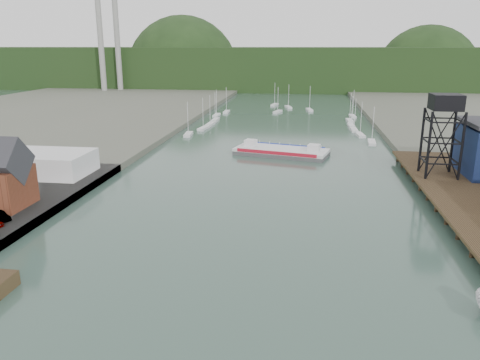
# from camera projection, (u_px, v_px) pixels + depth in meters

# --- Properties ---
(ground) EXTENTS (600.00, 600.00, 0.00)m
(ground) POSITION_uv_depth(u_px,v_px,m) (204.00, 348.00, 43.30)
(ground) COLOR #324E44
(ground) RESTS_ON ground
(east_pier) EXTENTS (14.00, 70.00, 2.45)m
(east_pier) POSITION_uv_depth(u_px,v_px,m) (469.00, 197.00, 80.66)
(east_pier) COLOR black
(east_pier) RESTS_ON ground
(white_shed) EXTENTS (18.00, 12.00, 4.50)m
(white_shed) POSITION_uv_depth(u_px,v_px,m) (45.00, 163.00, 95.71)
(white_shed) COLOR silver
(white_shed) RESTS_ON west_quay
(lift_tower) EXTENTS (6.50, 6.50, 16.00)m
(lift_tower) POSITION_uv_depth(u_px,v_px,m) (445.00, 107.00, 89.49)
(lift_tower) COLOR black
(lift_tower) RESTS_ON east_pier
(marina_sailboats) EXTENTS (57.71, 92.65, 0.90)m
(marina_sailboats) POSITION_uv_depth(u_px,v_px,m) (283.00, 120.00, 174.97)
(marina_sailboats) COLOR silver
(marina_sailboats) RESTS_ON ground
(smokestacks) EXTENTS (11.20, 8.20, 60.00)m
(smokestacks) POSITION_uv_depth(u_px,v_px,m) (109.00, 40.00, 270.45)
(smokestacks) COLOR gray
(smokestacks) RESTS_ON ground
(distant_hills) EXTENTS (500.00, 120.00, 80.00)m
(distant_hills) POSITION_uv_depth(u_px,v_px,m) (289.00, 70.00, 327.75)
(distant_hills) COLOR black
(distant_hills) RESTS_ON ground
(chain_ferry) EXTENTS (24.93, 14.67, 3.37)m
(chain_ferry) POSITION_uv_depth(u_px,v_px,m) (281.00, 151.00, 119.80)
(chain_ferry) COLOR #4A4A4C
(chain_ferry) RESTS_ON ground
(car_west_b) EXTENTS (4.33, 3.17, 1.36)m
(car_west_b) POSITION_uv_depth(u_px,v_px,m) (0.00, 216.00, 70.41)
(car_west_b) COLOR #999999
(car_west_b) RESTS_ON west_quay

